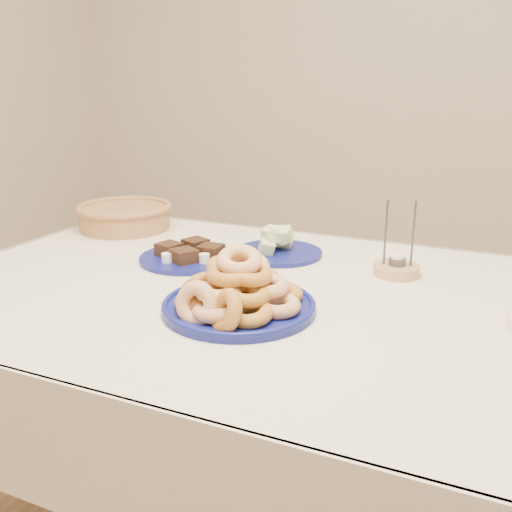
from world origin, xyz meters
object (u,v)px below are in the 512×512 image
at_px(wicker_basket, 125,216).
at_px(candle_holder, 397,268).
at_px(melon_plate, 277,246).
at_px(brownie_plate, 189,255).
at_px(donut_platter, 237,294).
at_px(dining_table, 264,329).

xyz_separation_m(wicker_basket, candle_holder, (0.94, -0.11, -0.03)).
relative_size(melon_plate, brownie_plate, 0.95).
relative_size(donut_platter, brownie_plate, 1.17).
xyz_separation_m(donut_platter, candle_holder, (0.27, 0.39, -0.02)).
distance_m(dining_table, melon_plate, 0.32).
distance_m(dining_table, donut_platter, 0.21).
xyz_separation_m(brownie_plate, wicker_basket, (-0.38, 0.22, 0.03)).
xyz_separation_m(dining_table, wicker_basket, (-0.67, 0.35, 0.15)).
xyz_separation_m(dining_table, brownie_plate, (-0.29, 0.13, 0.12)).
xyz_separation_m(brownie_plate, candle_holder, (0.56, 0.11, 0.00)).
relative_size(brownie_plate, candle_holder, 1.78).
bearing_deg(candle_holder, melon_plate, 173.63).
bearing_deg(candle_holder, wicker_basket, 173.51).
relative_size(melon_plate, candle_holder, 1.70).
bearing_deg(donut_platter, wicker_basket, 143.26).
height_order(dining_table, brownie_plate, brownie_plate).
bearing_deg(melon_plate, brownie_plate, -143.14).
xyz_separation_m(dining_table, candle_holder, (0.27, 0.24, 0.12)).
height_order(donut_platter, brownie_plate, donut_platter).
xyz_separation_m(melon_plate, candle_holder, (0.35, -0.04, -0.01)).
height_order(brownie_plate, wicker_basket, wicker_basket).
relative_size(dining_table, candle_holder, 8.61).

